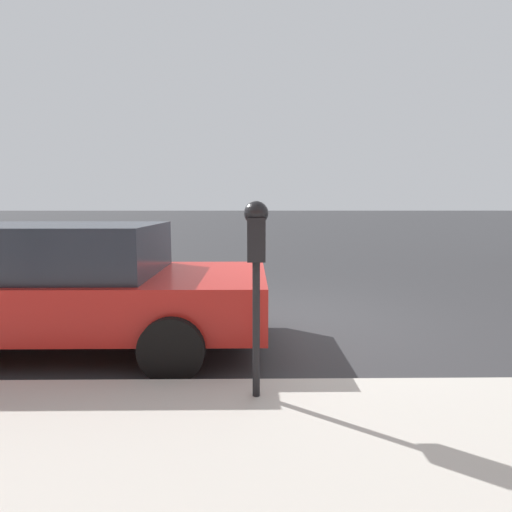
{
  "coord_description": "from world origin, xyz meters",
  "views": [
    {
      "loc": [
        -5.62,
        0.55,
        1.69
      ],
      "look_at": [
        -2.4,
        0.51,
        1.28
      ],
      "focal_mm": 28.0,
      "sensor_mm": 36.0,
      "label": 1
    }
  ],
  "objects": [
    {
      "name": "ground_plane",
      "position": [
        0.0,
        0.0,
        0.0
      ],
      "size": [
        220.0,
        220.0,
        0.0
      ],
      "primitive_type": "plane",
      "color": "#333335"
    },
    {
      "name": "parking_meter",
      "position": [
        -2.52,
        0.51,
        1.35
      ],
      "size": [
        0.21,
        0.19,
        1.59
      ],
      "color": "black",
      "rests_on": "sidewalk"
    },
    {
      "name": "car_red",
      "position": [
        -1.0,
        2.87,
        0.77
      ],
      "size": [
        2.09,
        4.84,
        1.47
      ],
      "rotation": [
        0.0,
        0.0,
        3.14
      ],
      "color": "#B21E19",
      "rests_on": "ground_plane"
    }
  ]
}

